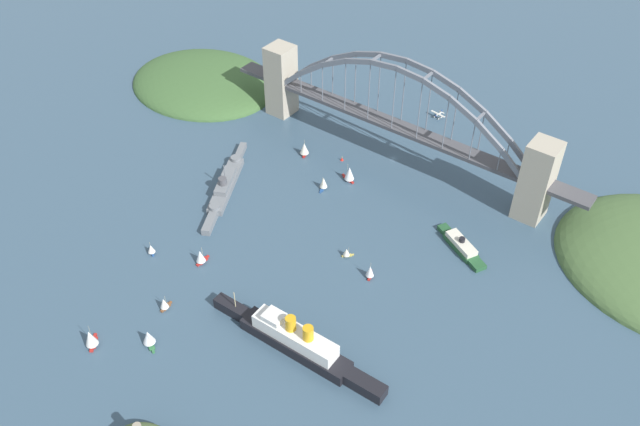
% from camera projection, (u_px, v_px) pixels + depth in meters
% --- Properties ---
extents(ground_plane, '(1400.00, 1400.00, 0.00)m').
position_uv_depth(ground_plane, '(393.00, 158.00, 432.52)').
color(ground_plane, '#385166').
extents(harbor_arch_bridge, '(250.14, 17.28, 69.28)m').
position_uv_depth(harbor_arch_bridge, '(396.00, 123.00, 414.77)').
color(harbor_arch_bridge, '#ADA38E').
rests_on(harbor_arch_bridge, ground).
extents(headland_east_shore, '(115.45, 97.31, 22.80)m').
position_uv_depth(headland_east_shore, '(207.00, 84.00, 503.10)').
color(headland_east_shore, '#3D6033').
rests_on(headland_east_shore, ground).
extents(ocean_liner, '(98.15, 13.14, 21.01)m').
position_uv_depth(ocean_liner, '(296.00, 341.00, 313.42)').
color(ocean_liner, black).
rests_on(ocean_liner, ground).
extents(naval_cruiser, '(44.30, 79.54, 17.23)m').
position_uv_depth(naval_cruiser, '(226.00, 185.00, 406.77)').
color(naval_cruiser, slate).
rests_on(naval_cruiser, ground).
extents(harbor_ferry_steamer, '(37.16, 23.47, 7.88)m').
position_uv_depth(harbor_ferry_steamer, '(461.00, 246.00, 367.46)').
color(harbor_ferry_steamer, '#23512D').
rests_on(harbor_ferry_steamer, ground).
extents(seaplane_taxiing_near_bridge, '(12.08, 7.82, 4.88)m').
position_uv_depth(seaplane_taxiing_near_bridge, '(438.00, 115.00, 467.27)').
color(seaplane_taxiing_near_bridge, '#B7B7B2').
rests_on(seaplane_taxiing_near_bridge, ground).
extents(small_boat_0, '(5.69, 6.15, 6.37)m').
position_uv_depth(small_boat_0, '(347.00, 252.00, 362.70)').
color(small_boat_0, gold).
rests_on(small_boat_0, ground).
extents(small_boat_1, '(5.64, 8.63, 9.24)m').
position_uv_depth(small_boat_1, '(324.00, 183.00, 406.29)').
color(small_boat_1, '#234C8C').
rests_on(small_boat_1, ground).
extents(small_boat_2, '(9.15, 9.83, 12.03)m').
position_uv_depth(small_boat_2, '(90.00, 338.00, 315.55)').
color(small_boat_2, '#B2231E').
rests_on(small_boat_2, ground).
extents(small_boat_3, '(5.29, 9.35, 10.15)m').
position_uv_depth(small_boat_3, '(201.00, 256.00, 358.01)').
color(small_boat_3, '#B2231E').
rests_on(small_boat_3, ground).
extents(small_boat_4, '(4.74, 7.87, 8.36)m').
position_uv_depth(small_boat_4, '(164.00, 303.00, 333.99)').
color(small_boat_4, brown).
rests_on(small_boat_4, ground).
extents(small_boat_5, '(10.27, 7.94, 10.11)m').
position_uv_depth(small_boat_5, '(148.00, 337.00, 316.97)').
color(small_boat_5, '#2D6B3D').
rests_on(small_boat_5, ground).
extents(small_boat_6, '(7.89, 9.88, 10.43)m').
position_uv_depth(small_boat_6, '(304.00, 148.00, 432.21)').
color(small_boat_6, '#B2231E').
rests_on(small_boat_6, ground).
extents(small_boat_7, '(6.91, 5.46, 7.16)m').
position_uv_depth(small_boat_7, '(151.00, 249.00, 364.13)').
color(small_boat_7, '#234C8C').
rests_on(small_boat_7, ground).
extents(small_boat_8, '(5.72, 7.68, 9.27)m').
position_uv_depth(small_boat_8, '(370.00, 271.00, 350.21)').
color(small_boat_8, '#B2231E').
rests_on(small_boat_8, ground).
extents(small_boat_9, '(10.84, 7.64, 11.68)m').
position_uv_depth(small_boat_9, '(349.00, 173.00, 411.47)').
color(small_boat_9, '#B2231E').
rests_on(small_boat_9, ground).
extents(channel_marker_buoy, '(2.20, 2.20, 2.75)m').
position_uv_depth(channel_marker_buoy, '(342.00, 159.00, 429.91)').
color(channel_marker_buoy, red).
rests_on(channel_marker_buoy, ground).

